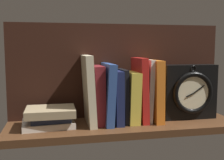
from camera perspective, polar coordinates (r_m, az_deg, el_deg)
name	(u,v)px	position (r cm, az deg, el deg)	size (l,w,h in cm)	color
ground_plane	(124,126)	(101.83, 2.58, -9.53)	(83.52, 23.55, 2.50)	#4C2D19
back_panel	(118,71)	(109.08, 1.16, 1.92)	(83.52, 1.20, 36.30)	black
book_cream_twain	(89,90)	(98.69, -4.83, -2.03)	(2.54, 16.76, 24.52)	beige
book_maroon_dawkins	(98,95)	(99.44, -2.90, -3.05)	(3.55, 13.16, 20.76)	maroon
book_blue_modern	(107,93)	(99.97, -0.94, -2.77)	(2.76, 16.89, 21.52)	#2D4C8E
book_navy_bierce	(116,96)	(100.81, 0.80, -3.40)	(2.86, 15.34, 19.04)	#192147
book_black_skeptic	(123,96)	(101.37, 2.24, -3.25)	(1.76, 12.63, 19.41)	black
book_yellow_seinlanguage	(131,97)	(102.24, 3.92, -3.46)	(3.80, 14.08, 18.41)	gold
book_red_requiem	(140,90)	(102.82, 5.78, -1.98)	(2.51, 13.86, 23.50)	red
book_white_catcher	(146,90)	(103.63, 7.07, -2.11)	(1.79, 12.55, 22.85)	silver
book_orange_pandolfini	(153,90)	(104.57, 8.50, -2.13)	(3.11, 15.63, 22.58)	orange
framed_clock	(190,92)	(109.96, 15.68, -2.36)	(20.73, 7.38, 20.73)	black
book_stack_side	(50,117)	(98.29, -12.71, -7.47)	(18.19, 14.37, 6.78)	beige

